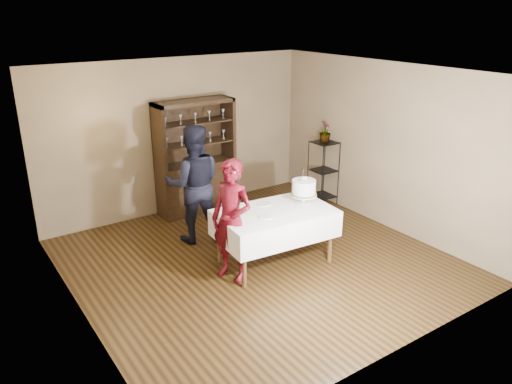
# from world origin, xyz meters

# --- Properties ---
(floor) EXTENTS (5.00, 5.00, 0.00)m
(floor) POSITION_xyz_m (0.00, 0.00, 0.00)
(floor) COLOR black
(floor) RESTS_ON ground
(ceiling) EXTENTS (5.00, 5.00, 0.00)m
(ceiling) POSITION_xyz_m (0.00, 0.00, 2.70)
(ceiling) COLOR white
(ceiling) RESTS_ON back_wall
(back_wall) EXTENTS (5.00, 0.02, 2.70)m
(back_wall) POSITION_xyz_m (0.00, 2.50, 1.35)
(back_wall) COLOR brown
(back_wall) RESTS_ON floor
(wall_left) EXTENTS (0.02, 5.00, 2.70)m
(wall_left) POSITION_xyz_m (-2.50, 0.00, 1.35)
(wall_left) COLOR brown
(wall_left) RESTS_ON floor
(wall_right) EXTENTS (0.02, 5.00, 2.70)m
(wall_right) POSITION_xyz_m (2.50, 0.00, 1.35)
(wall_right) COLOR brown
(wall_right) RESTS_ON floor
(china_hutch) EXTENTS (1.40, 0.48, 2.00)m
(china_hutch) POSITION_xyz_m (0.20, 2.25, 0.66)
(china_hutch) COLOR black
(china_hutch) RESTS_ON floor
(plant_etagere) EXTENTS (0.42, 0.42, 1.20)m
(plant_etagere) POSITION_xyz_m (2.28, 1.20, 0.65)
(plant_etagere) COLOR black
(plant_etagere) RESTS_ON floor
(cake_table) EXTENTS (1.70, 1.13, 0.81)m
(cake_table) POSITION_xyz_m (0.17, -0.16, 0.62)
(cake_table) COLOR white
(cake_table) RESTS_ON floor
(woman) EXTENTS (0.60, 0.72, 1.68)m
(woman) POSITION_xyz_m (-0.54, -0.17, 0.84)
(woman) COLOR #32040B
(woman) RESTS_ON floor
(man) EXTENTS (1.11, 1.01, 1.86)m
(man) POSITION_xyz_m (-0.40, 1.17, 0.93)
(man) COLOR black
(man) RESTS_ON floor
(cake) EXTENTS (0.45, 0.45, 0.53)m
(cake) POSITION_xyz_m (0.71, -0.13, 1.02)
(cake) COLOR silver
(cake) RESTS_ON cake_table
(plate_near) EXTENTS (0.27, 0.27, 0.01)m
(plate_near) POSITION_xyz_m (-0.05, -0.26, 0.82)
(plate_near) COLOR silver
(plate_near) RESTS_ON cake_table
(plate_far) EXTENTS (0.22, 0.22, 0.01)m
(plate_far) POSITION_xyz_m (0.18, 0.12, 0.82)
(plate_far) COLOR silver
(plate_far) RESTS_ON cake_table
(potted_plant) EXTENTS (0.29, 0.29, 0.37)m
(potted_plant) POSITION_xyz_m (2.30, 1.23, 1.37)
(potted_plant) COLOR #42632F
(potted_plant) RESTS_ON plant_etagere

